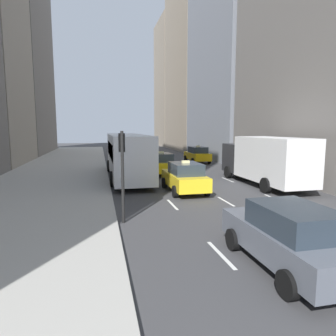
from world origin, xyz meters
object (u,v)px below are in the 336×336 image
at_px(city_bus, 127,154).
at_px(sedan_black_near, 289,236).
at_px(taxi_fourth, 161,163).
at_px(taxi_lead, 185,177).
at_px(taxi_second, 138,151).
at_px(traffic_light_pole, 122,162).
at_px(taxi_third, 197,154).
at_px(box_truck, 265,159).

bearing_deg(city_bus, sedan_black_near, -79.83).
bearing_deg(taxi_fourth, city_bus, -156.05).
height_order(taxi_lead, city_bus, city_bus).
bearing_deg(taxi_second, traffic_light_pole, -98.44).
relative_size(taxi_second, traffic_light_pole, 1.22).
relative_size(taxi_lead, taxi_third, 1.00).
xyz_separation_m(taxi_third, city_bus, (-8.41, -8.66, 0.91)).
distance_m(taxi_third, box_truck, 13.66).
bearing_deg(traffic_light_pole, taxi_fourth, 71.73).
relative_size(box_truck, traffic_light_pole, 2.33).
bearing_deg(taxi_fourth, traffic_light_pole, -108.27).
bearing_deg(taxi_lead, taxi_fourth, 90.00).
height_order(city_bus, traffic_light_pole, traffic_light_pole).
bearing_deg(taxi_lead, taxi_second, 90.00).
bearing_deg(taxi_third, taxi_fourth, -127.07).
relative_size(city_bus, traffic_light_pole, 3.22).
bearing_deg(sedan_black_near, traffic_light_pole, 128.53).
distance_m(taxi_third, traffic_light_pole, 21.66).
bearing_deg(taxi_fourth, taxi_second, 90.00).
distance_m(taxi_third, city_bus, 12.11).
bearing_deg(taxi_fourth, sedan_black_near, -90.00).
height_order(taxi_fourth, box_truck, box_truck).
distance_m(taxi_third, sedan_black_near, 24.97).
relative_size(taxi_third, taxi_fourth, 1.00).
bearing_deg(taxi_lead, sedan_black_near, -90.00).
xyz_separation_m(sedan_black_near, traffic_light_pole, (-3.95, 4.96, 1.53)).
bearing_deg(sedan_black_near, taxi_lead, 90.00).
height_order(taxi_lead, taxi_fourth, same).
height_order(taxi_third, traffic_light_pole, traffic_light_pole).
bearing_deg(taxi_lead, city_bus, 115.99).
bearing_deg(taxi_fourth, box_truck, -48.03).
height_order(taxi_fourth, city_bus, city_bus).
relative_size(sedan_black_near, city_bus, 0.38).
bearing_deg(sedan_black_near, taxi_fourth, 90.00).
distance_m(taxi_third, taxi_fourth, 9.29).
bearing_deg(traffic_light_pole, taxi_third, 63.76).
xyz_separation_m(taxi_lead, taxi_second, (0.00, 21.67, 0.00)).
bearing_deg(taxi_third, taxi_lead, -111.21).
bearing_deg(taxi_third, box_truck, -90.00).
xyz_separation_m(taxi_third, sedan_black_near, (-5.60, -24.34, -0.00)).
bearing_deg(city_bus, taxi_lead, -64.01).
bearing_deg(city_bus, taxi_second, 79.97).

